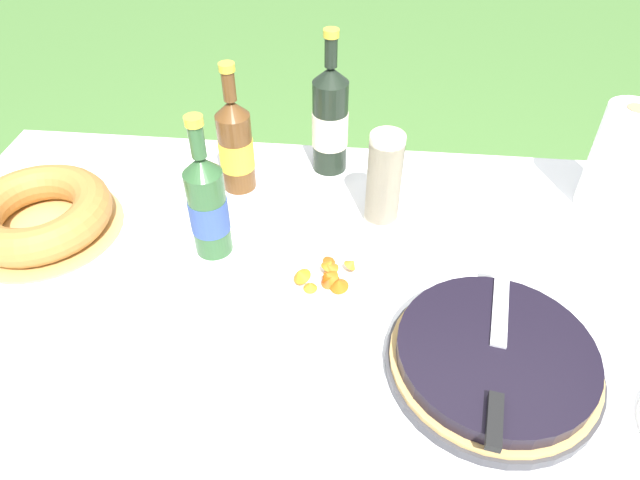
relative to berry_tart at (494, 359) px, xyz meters
name	(u,v)px	position (x,y,z in m)	size (l,w,h in m)	color
ground_plane	(325,478)	(-0.29, 0.15, -0.78)	(16.00, 16.00, 0.00)	#4C7A38
garden_table	(327,317)	(-0.29, 0.15, -0.10)	(1.72, 1.01, 0.75)	#A87A47
tablecloth	(328,298)	(-0.29, 0.15, -0.04)	(1.73, 1.02, 0.10)	white
berry_tart	(494,359)	(0.00, 0.00, 0.00)	(0.35, 0.35, 0.06)	#38383D
serving_knife	(498,360)	(0.00, -0.03, 0.04)	(0.09, 0.37, 0.01)	silver
bundt_cake	(39,214)	(-0.91, 0.27, 0.01)	(0.33, 0.33, 0.08)	tan
cup_stack	(384,180)	(-0.19, 0.37, 0.08)	(0.07, 0.07, 0.21)	beige
cider_bottle_green	(208,205)	(-0.53, 0.25, 0.09)	(0.08, 0.08, 0.31)	#2D562D
cider_bottle_amber	(236,145)	(-0.52, 0.47, 0.08)	(0.08, 0.08, 0.30)	brown
juice_bottle_red	(330,120)	(-0.32, 0.57, 0.10)	(0.08, 0.08, 0.34)	black
snack_plate_left	(331,283)	(-0.28, 0.16, -0.02)	(0.22, 0.22, 0.05)	white
paper_towel_roll	(617,159)	(0.30, 0.48, 0.09)	(0.11, 0.11, 0.24)	white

